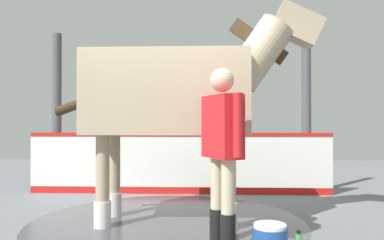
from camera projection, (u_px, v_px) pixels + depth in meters
The scene contains 7 objects.
ground_plane at pixel (163, 223), 4.61m from camera, with size 16.00×16.00×0.02m, color slate.
wet_patch at pixel (168, 222), 4.62m from camera, with size 3.40×3.40×0.00m, color #42444C.
barrier_wall at pixel (179, 166), 6.49m from camera, with size 0.10×5.25×1.06m.
roof_post_near at pixel (306, 112), 6.53m from camera, with size 0.16×0.16×2.84m, color #4C4C51.
roof_post_far at pixel (57, 112), 6.72m from camera, with size 0.16×0.16×2.84m, color #4C4C51.
horse at pixel (177, 96), 4.63m from camera, with size 0.99×3.33×2.71m.
handler at pixel (222, 142), 3.70m from camera, with size 0.64×0.42×1.77m.
Camera 1 is at (4.60, 0.54, 1.22)m, focal length 34.99 mm.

